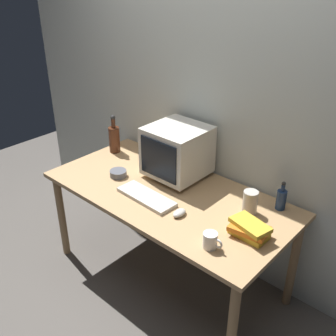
% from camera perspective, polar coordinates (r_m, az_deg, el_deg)
% --- Properties ---
extents(ground_plane, '(6.00, 6.00, 0.00)m').
position_cam_1_polar(ground_plane, '(3.09, 0.00, -15.10)').
color(ground_plane, '#56514C').
extents(back_wall, '(4.00, 0.08, 2.50)m').
position_cam_1_polar(back_wall, '(2.76, 6.70, 9.61)').
color(back_wall, beige).
rests_on(back_wall, ground).
extents(desk, '(1.69, 0.83, 0.73)m').
position_cam_1_polar(desk, '(2.69, 0.00, -4.87)').
color(desk, tan).
rests_on(desk, ground).
extents(crt_monitor, '(0.38, 0.39, 0.37)m').
position_cam_1_polar(crt_monitor, '(2.74, 1.33, 2.39)').
color(crt_monitor, beige).
rests_on(crt_monitor, desk).
extents(keyboard, '(0.43, 0.17, 0.02)m').
position_cam_1_polar(keyboard, '(2.57, -3.14, -4.16)').
color(keyboard, beige).
rests_on(keyboard, desk).
extents(computer_mouse, '(0.06, 0.10, 0.04)m').
position_cam_1_polar(computer_mouse, '(2.41, 1.64, -6.47)').
color(computer_mouse, beige).
rests_on(computer_mouse, desk).
extents(bottle_tall, '(0.09, 0.09, 0.31)m').
position_cam_1_polar(bottle_tall, '(3.17, -7.72, 4.25)').
color(bottle_tall, '#472314').
rests_on(bottle_tall, desk).
extents(bottle_short, '(0.06, 0.06, 0.19)m').
position_cam_1_polar(bottle_short, '(2.54, 15.96, -4.27)').
color(bottle_short, navy).
rests_on(bottle_short, desk).
extents(book_stack, '(0.24, 0.17, 0.09)m').
position_cam_1_polar(book_stack, '(2.28, 11.62, -8.60)').
color(book_stack, gold).
rests_on(book_stack, desk).
extents(mug, '(0.12, 0.08, 0.09)m').
position_cam_1_polar(mug, '(2.17, 6.13, -10.30)').
color(mug, white).
rests_on(mug, desk).
extents(cd_spindle, '(0.12, 0.12, 0.04)m').
position_cam_1_polar(cd_spindle, '(2.84, -7.16, -0.77)').
color(cd_spindle, '#595B66').
rests_on(cd_spindle, desk).
extents(metal_canister, '(0.09, 0.09, 0.15)m').
position_cam_1_polar(metal_canister, '(2.45, 11.70, -4.85)').
color(metal_canister, '#B7B2A8').
rests_on(metal_canister, desk).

